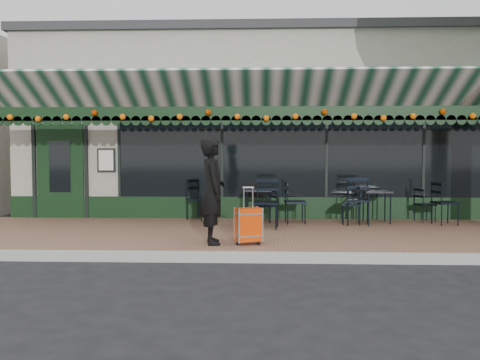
{
  "coord_description": "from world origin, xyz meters",
  "views": [
    {
      "loc": [
        -0.14,
        -7.73,
        1.66
      ],
      "look_at": [
        -0.49,
        1.6,
        1.17
      ],
      "focal_mm": 38.0,
      "sensor_mm": 36.0,
      "label": 1
    }
  ],
  "objects_px": {
    "suitcase": "(248,225)",
    "chair_b_right": "(295,202)",
    "chair_a_extra": "(445,203)",
    "cafe_table_b": "(258,193)",
    "chair_b_front": "(267,203)",
    "chair_a_front": "(358,201)",
    "woman": "(212,191)",
    "chair_a_left": "(351,205)",
    "chair_solo": "(200,199)",
    "chair_a_right": "(425,205)",
    "chair_b_left": "(267,206)",
    "cafe_table_a": "(377,194)"
  },
  "relations": [
    {
      "from": "woman",
      "to": "suitcase",
      "type": "bearing_deg",
      "value": -105.61
    },
    {
      "from": "suitcase",
      "to": "chair_b_right",
      "type": "distance_m",
      "value": 2.76
    },
    {
      "from": "chair_a_extra",
      "to": "chair_a_front",
      "type": "bearing_deg",
      "value": 80.21
    },
    {
      "from": "chair_b_left",
      "to": "chair_a_right",
      "type": "bearing_deg",
      "value": 72.19
    },
    {
      "from": "chair_a_left",
      "to": "chair_a_extra",
      "type": "distance_m",
      "value": 1.97
    },
    {
      "from": "chair_a_left",
      "to": "chair_a_extra",
      "type": "xyz_separation_m",
      "value": [
        1.97,
        -0.0,
        0.04
      ]
    },
    {
      "from": "suitcase",
      "to": "chair_b_right",
      "type": "xyz_separation_m",
      "value": [
        0.96,
        2.59,
        0.13
      ]
    },
    {
      "from": "chair_solo",
      "to": "cafe_table_b",
      "type": "bearing_deg",
      "value": -68.33
    },
    {
      "from": "chair_b_right",
      "to": "chair_b_front",
      "type": "height_order",
      "value": "chair_b_front"
    },
    {
      "from": "chair_b_right",
      "to": "chair_a_right",
      "type": "bearing_deg",
      "value": -87.58
    },
    {
      "from": "cafe_table_a",
      "to": "chair_a_front",
      "type": "distance_m",
      "value": 0.57
    },
    {
      "from": "chair_b_left",
      "to": "chair_solo",
      "type": "relative_size",
      "value": 0.8
    },
    {
      "from": "suitcase",
      "to": "cafe_table_a",
      "type": "bearing_deg",
      "value": 22.62
    },
    {
      "from": "chair_a_right",
      "to": "chair_a_extra",
      "type": "distance_m",
      "value": 0.53
    },
    {
      "from": "suitcase",
      "to": "chair_b_front",
      "type": "distance_m",
      "value": 1.86
    },
    {
      "from": "suitcase",
      "to": "cafe_table_b",
      "type": "bearing_deg",
      "value": 64.46
    },
    {
      "from": "chair_a_extra",
      "to": "chair_a_left",
      "type": "bearing_deg",
      "value": 78.06
    },
    {
      "from": "woman",
      "to": "chair_a_left",
      "type": "bearing_deg",
      "value": -60.19
    },
    {
      "from": "chair_a_front",
      "to": "chair_b_left",
      "type": "xyz_separation_m",
      "value": [
        -1.92,
        0.12,
        -0.13
      ]
    },
    {
      "from": "suitcase",
      "to": "chair_a_extra",
      "type": "xyz_separation_m",
      "value": [
        4.1,
        2.47,
        0.14
      ]
    },
    {
      "from": "chair_a_front",
      "to": "chair_solo",
      "type": "xyz_separation_m",
      "value": [
        -3.44,
        0.64,
        -0.04
      ]
    },
    {
      "from": "cafe_table_b",
      "to": "chair_b_front",
      "type": "relative_size",
      "value": 0.71
    },
    {
      "from": "chair_b_left",
      "to": "chair_b_right",
      "type": "relative_size",
      "value": 0.83
    },
    {
      "from": "chair_solo",
      "to": "chair_a_front",
      "type": "bearing_deg",
      "value": -69.48
    },
    {
      "from": "chair_a_front",
      "to": "chair_solo",
      "type": "bearing_deg",
      "value": 179.01
    },
    {
      "from": "chair_a_right",
      "to": "chair_a_extra",
      "type": "xyz_separation_m",
      "value": [
        0.27,
        -0.45,
        0.08
      ]
    },
    {
      "from": "suitcase",
      "to": "chair_a_extra",
      "type": "height_order",
      "value": "suitcase"
    },
    {
      "from": "suitcase",
      "to": "chair_solo",
      "type": "height_order",
      "value": "suitcase"
    },
    {
      "from": "chair_a_left",
      "to": "chair_a_right",
      "type": "xyz_separation_m",
      "value": [
        1.7,
        0.45,
        -0.04
      ]
    },
    {
      "from": "chair_a_front",
      "to": "chair_b_right",
      "type": "relative_size",
      "value": 1.12
    },
    {
      "from": "chair_a_extra",
      "to": "chair_b_left",
      "type": "xyz_separation_m",
      "value": [
        -3.76,
        0.05,
        -0.08
      ]
    },
    {
      "from": "cafe_table_b",
      "to": "chair_a_left",
      "type": "height_order",
      "value": "chair_a_left"
    },
    {
      "from": "chair_b_front",
      "to": "woman",
      "type": "bearing_deg",
      "value": -111.26
    },
    {
      "from": "woman",
      "to": "chair_b_front",
      "type": "relative_size",
      "value": 1.76
    },
    {
      "from": "cafe_table_b",
      "to": "chair_a_right",
      "type": "bearing_deg",
      "value": 1.5
    },
    {
      "from": "chair_a_left",
      "to": "chair_solo",
      "type": "xyz_separation_m",
      "value": [
        -3.3,
        0.57,
        0.05
      ]
    },
    {
      "from": "cafe_table_b",
      "to": "chair_b_right",
      "type": "height_order",
      "value": "chair_b_right"
    },
    {
      "from": "cafe_table_a",
      "to": "chair_a_extra",
      "type": "relative_size",
      "value": 0.77
    },
    {
      "from": "chair_a_left",
      "to": "chair_b_left",
      "type": "height_order",
      "value": "chair_a_left"
    },
    {
      "from": "chair_b_front",
      "to": "cafe_table_a",
      "type": "bearing_deg",
      "value": 26.43
    },
    {
      "from": "chair_a_left",
      "to": "chair_a_front",
      "type": "height_order",
      "value": "chair_a_front"
    },
    {
      "from": "chair_a_front",
      "to": "chair_a_extra",
      "type": "height_order",
      "value": "chair_a_front"
    },
    {
      "from": "chair_b_front",
      "to": "chair_solo",
      "type": "xyz_separation_m",
      "value": [
        -1.5,
        1.22,
        -0.04
      ]
    },
    {
      "from": "suitcase",
      "to": "chair_b_front",
      "type": "xyz_separation_m",
      "value": [
        0.33,
        1.82,
        0.19
      ]
    },
    {
      "from": "cafe_table_b",
      "to": "chair_solo",
      "type": "relative_size",
      "value": 0.76
    },
    {
      "from": "woman",
      "to": "chair_a_extra",
      "type": "height_order",
      "value": "woman"
    },
    {
      "from": "chair_b_left",
      "to": "cafe_table_b",
      "type": "bearing_deg",
      "value": -172.85
    },
    {
      "from": "chair_a_left",
      "to": "chair_b_right",
      "type": "distance_m",
      "value": 1.18
    },
    {
      "from": "chair_a_right",
      "to": "chair_b_right",
      "type": "distance_m",
      "value": 2.89
    },
    {
      "from": "cafe_table_b",
      "to": "chair_a_left",
      "type": "distance_m",
      "value": 2.01
    }
  ]
}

